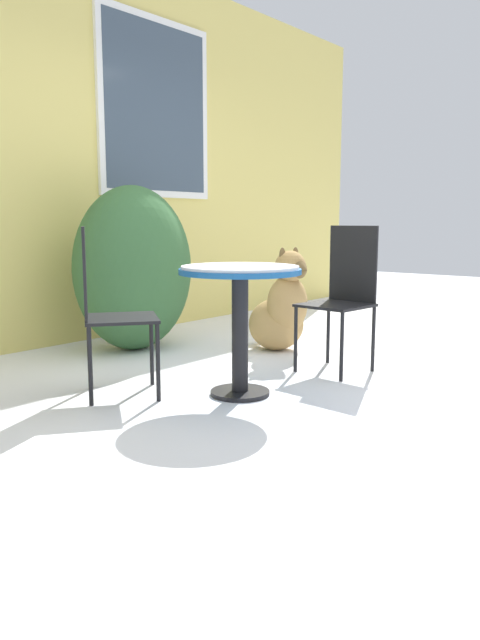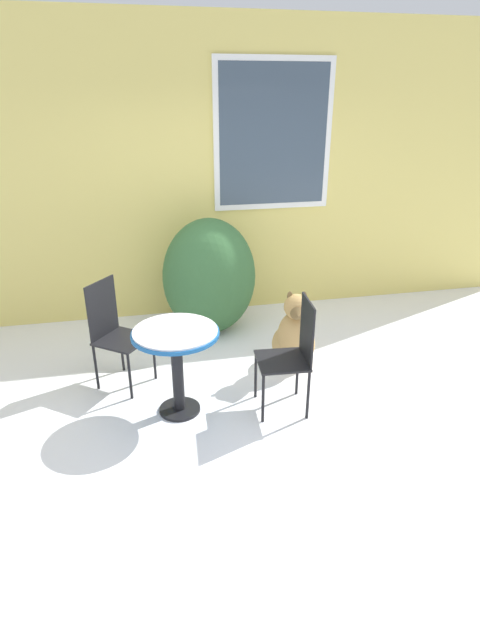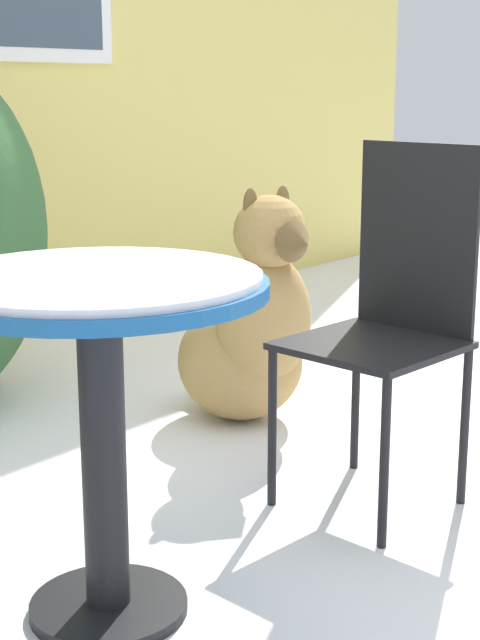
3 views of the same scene
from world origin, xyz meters
name	(u,v)px [view 2 (image 2 of 3)]	position (x,y,z in m)	size (l,w,h in m)	color
ground_plane	(255,408)	(0.00, 0.00, 0.00)	(16.00, 16.00, 0.00)	white
house_wall	(213,173)	(0.04, 2.20, 1.61)	(8.00, 0.10, 3.17)	#E5D16B
shrub_left	(209,277)	(-0.13, 1.57, 0.63)	(0.99, 0.78, 1.26)	#386638
patio_table	(176,349)	(-0.62, 0.11, 0.58)	(0.69, 0.69, 0.74)	black
patio_chair_near_table	(115,330)	(-1.11, 0.68, 0.52)	(0.56, 0.56, 0.96)	black
patio_chair_far_side	(292,352)	(0.29, -0.03, 0.52)	(0.43, 0.43, 0.96)	black
dog	(294,337)	(0.54, 0.64, 0.30)	(0.51, 0.66, 0.80)	tan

